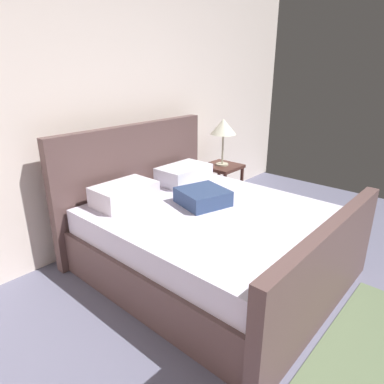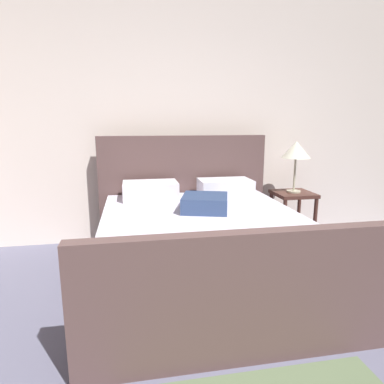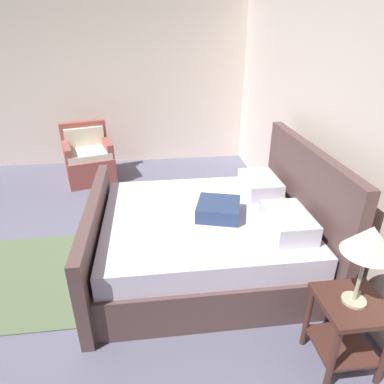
% 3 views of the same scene
% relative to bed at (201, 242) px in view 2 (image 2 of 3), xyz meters
% --- Properties ---
extents(wall_back, '(6.48, 0.12, 2.89)m').
position_rel_bed_xyz_m(wall_back, '(-0.08, 1.24, 1.09)').
color(wall_back, silver).
rests_on(wall_back, ground).
extents(bed, '(1.92, 2.17, 1.26)m').
position_rel_bed_xyz_m(bed, '(0.00, 0.00, 0.00)').
color(bed, brown).
rests_on(bed, ground).
extents(nightstand_right, '(0.44, 0.44, 0.60)m').
position_rel_bed_xyz_m(nightstand_right, '(1.28, 0.78, 0.05)').
color(nightstand_right, '#472821').
rests_on(nightstand_right, ground).
extents(table_lamp_right, '(0.33, 0.33, 0.59)m').
position_rel_bed_xyz_m(table_lamp_right, '(1.28, 0.78, 0.73)').
color(table_lamp_right, '#B7B293').
rests_on(table_lamp_right, nightstand_right).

